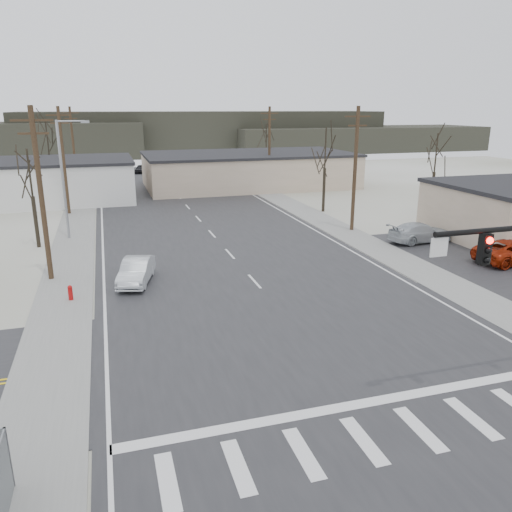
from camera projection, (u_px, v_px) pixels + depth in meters
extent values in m
plane|color=white|center=(307.00, 340.00, 22.04)|extent=(140.00, 140.00, 0.00)
cube|color=#252528|center=(227.00, 250.00, 35.79)|extent=(18.00, 110.00, 0.05)
cube|color=#252528|center=(307.00, 340.00, 22.03)|extent=(90.00, 10.00, 0.04)
cube|color=gray|center=(74.00, 244.00, 37.42)|extent=(3.00, 90.00, 0.06)
cube|color=gray|center=(331.00, 225.00, 43.32)|extent=(3.00, 90.00, 0.06)
cube|color=black|center=(485.00, 249.00, 15.67)|extent=(0.32, 0.30, 1.00)
sphere|color=#FF0C05|center=(490.00, 241.00, 15.42)|extent=(0.22, 0.22, 0.22)
cube|color=silver|center=(439.00, 247.00, 15.14)|extent=(0.60, 0.04, 0.60)
cylinder|color=#A50C0C|center=(71.00, 295.00, 26.44)|extent=(0.24, 0.24, 0.70)
sphere|color=#A50C0C|center=(70.00, 287.00, 26.32)|extent=(0.24, 0.24, 0.24)
cube|color=silver|center=(27.00, 183.00, 53.66)|extent=(22.00, 12.00, 4.20)
cube|color=black|center=(24.00, 162.00, 53.02)|extent=(22.30, 12.30, 0.30)
cube|color=#C0AA93|center=(248.00, 171.00, 64.59)|extent=(26.00, 14.00, 4.00)
cube|color=black|center=(248.00, 154.00, 63.98)|extent=(26.30, 14.30, 0.30)
cylinder|color=#3F2E1D|center=(41.00, 197.00, 28.41)|extent=(0.30, 0.30, 10.00)
cube|color=#3F2E1D|center=(32.00, 120.00, 27.21)|extent=(2.20, 0.12, 0.12)
cube|color=#3F2E1D|center=(33.00, 133.00, 27.41)|extent=(1.60, 0.12, 0.12)
cylinder|color=#3F2E1D|center=(64.00, 162.00, 46.75)|extent=(0.30, 0.30, 10.00)
cube|color=#3F2E1D|center=(59.00, 115.00, 45.55)|extent=(2.20, 0.12, 0.12)
cube|color=#3F2E1D|center=(59.00, 123.00, 45.75)|extent=(1.60, 0.12, 0.12)
cylinder|color=#3F2E1D|center=(73.00, 146.00, 65.09)|extent=(0.30, 0.30, 10.00)
cube|color=#3F2E1D|center=(70.00, 113.00, 63.89)|extent=(2.20, 0.12, 0.12)
cube|color=#3F2E1D|center=(71.00, 119.00, 64.09)|extent=(1.60, 0.12, 0.12)
cylinder|color=#3F2E1D|center=(355.00, 170.00, 40.32)|extent=(0.30, 0.30, 10.00)
cube|color=#3F2E1D|center=(358.00, 116.00, 39.11)|extent=(2.20, 0.12, 0.12)
cube|color=#3F2E1D|center=(357.00, 126.00, 39.31)|extent=(1.60, 0.12, 0.12)
cylinder|color=#3F2E1D|center=(269.00, 149.00, 60.49)|extent=(0.30, 0.30, 10.00)
cube|color=#3F2E1D|center=(270.00, 113.00, 59.29)|extent=(2.20, 0.12, 0.12)
cube|color=#3F2E1D|center=(270.00, 119.00, 59.49)|extent=(1.60, 0.12, 0.12)
cylinder|color=gray|center=(63.00, 181.00, 37.86)|extent=(0.20, 0.20, 9.00)
cylinder|color=gray|center=(71.00, 121.00, 36.88)|extent=(2.00, 0.12, 0.12)
cube|color=gray|center=(85.00, 122.00, 37.18)|extent=(0.60, 0.25, 0.18)
cylinder|color=black|center=(36.00, 222.00, 36.22)|extent=(0.28, 0.28, 3.75)
cylinder|color=black|center=(30.00, 176.00, 35.26)|extent=(0.14, 0.14, 3.75)
cylinder|color=black|center=(324.00, 190.00, 48.75)|extent=(0.28, 0.28, 4.25)
cylinder|color=black|center=(325.00, 150.00, 47.66)|extent=(0.14, 0.14, 4.25)
cylinder|color=black|center=(51.00, 174.00, 59.68)|extent=(0.28, 0.28, 4.50)
cylinder|color=black|center=(47.00, 139.00, 58.52)|extent=(0.14, 0.14, 4.50)
cylinder|color=black|center=(266.00, 163.00, 73.32)|extent=(0.28, 0.28, 4.00)
cylinder|color=black|center=(266.00, 138.00, 72.29)|extent=(0.14, 0.14, 4.00)
cylinder|color=black|center=(432.00, 193.00, 47.76)|extent=(0.28, 0.28, 4.00)
cylinder|color=black|center=(436.00, 155.00, 46.73)|extent=(0.14, 0.14, 4.00)
cube|color=#333026|center=(206.00, 132.00, 112.95)|extent=(80.00, 18.00, 9.00)
cube|color=#333026|center=(357.00, 139.00, 117.69)|extent=(60.00, 18.00, 5.50)
imported|color=#AEB4B9|center=(136.00, 271.00, 28.95)|extent=(2.59, 4.56, 1.42)
imported|color=black|center=(195.00, 179.00, 65.08)|extent=(3.30, 6.05, 1.66)
imported|color=black|center=(141.00, 169.00, 78.00)|extent=(2.45, 3.98, 1.27)
imported|color=#AAB0B5|center=(420.00, 232.00, 37.81)|extent=(5.23, 2.48, 1.47)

